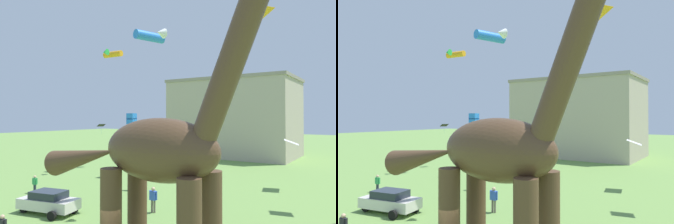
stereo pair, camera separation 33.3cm
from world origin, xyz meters
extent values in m
cylinder|color=#513823|center=(3.28, 2.99, 2.17)|extent=(1.01, 1.01, 4.34)
cylinder|color=#513823|center=(-0.87, 2.99, 2.17)|extent=(1.01, 1.01, 4.34)
cylinder|color=#513823|center=(-0.87, 1.07, 2.17)|extent=(1.01, 1.01, 4.34)
ellipsoid|color=#513823|center=(1.20, 2.03, 5.22)|extent=(5.94, 2.56, 2.92)
cylinder|color=#513823|center=(5.06, 2.03, 9.90)|extent=(4.27, 1.10, 8.46)
cone|color=#513823|center=(-3.78, 2.03, 4.55)|extent=(5.22, 1.46, 2.48)
cube|color=silver|center=(-9.73, 4.11, 0.67)|extent=(4.49, 2.65, 0.72)
cube|color=#232B35|center=(-9.73, 4.11, 1.29)|extent=(2.56, 2.02, 0.52)
cylinder|color=black|center=(-8.17, 5.00, 0.31)|extent=(0.65, 0.35, 0.62)
cylinder|color=black|center=(-8.17, 3.22, 0.31)|extent=(0.65, 0.35, 0.62)
cylinder|color=black|center=(-11.28, 5.00, 0.31)|extent=(0.65, 0.35, 0.62)
cylinder|color=black|center=(-11.28, 3.22, 0.31)|extent=(0.65, 0.35, 0.62)
cylinder|color=#6B6056|center=(-3.81, 8.23, 0.44)|extent=(0.15, 0.15, 0.89)
cylinder|color=#6B6056|center=(-3.59, 8.23, 0.44)|extent=(0.15, 0.15, 0.89)
cube|color=blue|center=(-3.70, 8.23, 1.20)|extent=(0.48, 0.30, 0.63)
sphere|color=tan|center=(-3.70, 8.23, 1.65)|extent=(0.28, 0.28, 0.28)
cylinder|color=blue|center=(-3.98, 8.23, 1.23)|extent=(0.12, 0.12, 0.60)
cylinder|color=blue|center=(-3.42, 8.23, 1.23)|extent=(0.12, 0.12, 0.60)
cube|color=black|center=(-7.20, -0.53, 1.03)|extent=(0.41, 0.25, 0.54)
sphere|color=tan|center=(-7.20, -0.53, 1.41)|extent=(0.24, 0.24, 0.24)
cylinder|color=black|center=(-7.43, -0.53, 1.05)|extent=(0.10, 0.10, 0.51)
cylinder|color=black|center=(-6.96, -0.53, 1.05)|extent=(0.10, 0.10, 0.51)
cylinder|color=#2D3347|center=(-15.79, 6.98, 0.39)|extent=(0.13, 0.13, 0.77)
cylinder|color=#2D3347|center=(-15.60, 6.98, 0.39)|extent=(0.13, 0.13, 0.77)
cube|color=green|center=(-15.69, 6.98, 1.05)|extent=(0.42, 0.26, 0.55)
sphere|color=tan|center=(-15.69, 6.98, 1.44)|extent=(0.24, 0.24, 0.24)
cylinder|color=green|center=(-15.93, 6.98, 1.08)|extent=(0.10, 0.10, 0.52)
cylinder|color=green|center=(-15.45, 6.98, 1.08)|extent=(0.10, 0.10, 0.52)
cylinder|color=black|center=(-9.33, 12.56, 0.44)|extent=(0.15, 0.15, 0.88)
cylinder|color=black|center=(-9.11, 12.56, 0.44)|extent=(0.15, 0.15, 0.88)
cube|color=green|center=(-9.22, 12.56, 1.20)|extent=(0.48, 0.29, 0.63)
sphere|color=tan|center=(-9.22, 12.56, 1.65)|extent=(0.28, 0.28, 0.28)
cylinder|color=green|center=(-9.50, 12.56, 1.23)|extent=(0.12, 0.12, 0.60)
cylinder|color=green|center=(-8.95, 12.56, 1.23)|extent=(0.12, 0.12, 0.60)
cube|color=white|center=(2.80, 21.11, 4.37)|extent=(1.62, 2.01, 0.47)
cube|color=black|center=(-21.65, 20.81, 5.58)|extent=(0.97, 1.19, 0.35)
cylinder|color=#287AE5|center=(-21.65, 20.81, 4.91)|extent=(0.01, 0.01, 1.03)
cylinder|color=orange|center=(-18.14, 19.35, 14.60)|extent=(2.69, 0.94, 0.74)
cone|color=green|center=(-18.03, 17.90, 14.60)|extent=(0.72, 0.83, 0.78)
cylinder|color=#287AE5|center=(-4.16, 8.40, 12.51)|extent=(1.33, 2.48, 0.67)
cone|color=white|center=(-2.91, 8.02, 12.51)|extent=(0.85, 0.78, 0.70)
cube|color=orange|center=(4.79, 4.28, 11.43)|extent=(1.78, 1.92, 0.38)
cube|color=#287AE5|center=(-13.67, 17.69, 6.78)|extent=(0.93, 0.93, 0.69)
cube|color=#287AE5|center=(-13.67, 17.69, 6.24)|extent=(0.93, 0.93, 0.69)
cube|color=#B7A893|center=(-11.20, 42.60, 6.35)|extent=(20.12, 13.25, 12.70)
cube|color=gray|center=(-11.20, 42.60, 12.95)|extent=(20.52, 13.52, 0.50)
camera|label=1|loc=(9.38, -9.62, 6.73)|focal=33.57mm
camera|label=2|loc=(9.66, -9.43, 6.73)|focal=33.57mm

